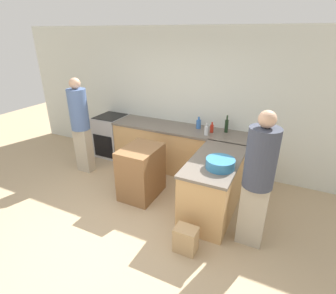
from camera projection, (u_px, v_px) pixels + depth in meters
ground_plane at (118, 234)px, 3.66m from camera, size 14.00×14.00×0.00m
wall_back at (187, 100)px, 5.14m from camera, size 8.00×0.06×2.70m
counter_back at (179, 149)px, 5.21m from camera, size 2.72×0.69×0.90m
counter_peninsula at (214, 186)px, 3.97m from camera, size 0.69×1.40×0.90m
range_oven at (112, 135)px, 5.87m from camera, size 0.58×0.66×0.91m
island_table at (141, 172)px, 4.38m from camera, size 0.55×0.74×0.88m
mixing_bowl at (220, 164)px, 3.52m from camera, size 0.39×0.39×0.13m
wine_bottle_dark at (226, 126)px, 4.76m from camera, size 0.06×0.06×0.32m
hot_sauce_bottle at (212, 128)px, 4.77m from camera, size 0.06×0.06×0.19m
vinegar_bottle_clear at (206, 130)px, 4.64m from camera, size 0.07×0.07×0.22m
water_bottle_blue at (199, 124)px, 4.97m from camera, size 0.09×0.09×0.22m
person_by_range at (80, 123)px, 4.95m from camera, size 0.34×0.34×1.85m
person_at_peninsula at (258, 177)px, 3.14m from camera, size 0.36×0.36×1.82m
paper_bag at (186, 239)px, 3.32m from camera, size 0.29×0.21×0.35m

